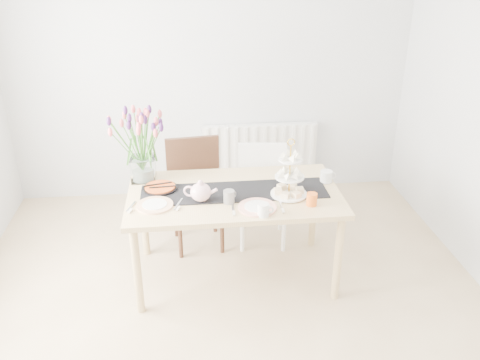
{
  "coord_description": "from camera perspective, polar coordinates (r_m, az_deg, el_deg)",
  "views": [
    {
      "loc": [
        -0.24,
        -2.72,
        2.48
      ],
      "look_at": [
        0.12,
        0.63,
        0.87
      ],
      "focal_mm": 38.0,
      "sensor_mm": 36.0,
      "label": 1
    }
  ],
  "objects": [
    {
      "name": "cake_stand",
      "position": [
        3.75,
        5.56,
        -0.18
      ],
      "size": [
        0.27,
        0.27,
        0.4
      ],
      "rotation": [
        0.0,
        0.0,
        -0.14
      ],
      "color": "gold",
      "rests_on": "dining_table"
    },
    {
      "name": "plate_right",
      "position": [
        3.61,
        1.95,
        -3.08
      ],
      "size": [
        0.29,
        0.29,
        0.01
      ],
      "primitive_type": "cylinder",
      "rotation": [
        0.0,
        0.0,
        -0.05
      ],
      "color": "white",
      "rests_on": "dining_table"
    },
    {
      "name": "chair_brown",
      "position": [
        4.43,
        -5.03,
        -0.48
      ],
      "size": [
        0.51,
        0.51,
        0.94
      ],
      "rotation": [
        0.0,
        0.0,
        0.11
      ],
      "color": "#392214",
      "rests_on": "ground"
    },
    {
      "name": "room_shell",
      "position": [
        2.98,
        -1.04,
        2.11
      ],
      "size": [
        4.5,
        4.5,
        4.5
      ],
      "color": "tan",
      "rests_on": "ground"
    },
    {
      "name": "cream_jug",
      "position": [
        4.03,
        9.65,
        0.39
      ],
      "size": [
        0.1,
        0.1,
        0.09
      ],
      "primitive_type": "cylinder",
      "rotation": [
        0.0,
        0.0,
        -0.04
      ],
      "color": "silver",
      "rests_on": "dining_table"
    },
    {
      "name": "plate_left",
      "position": [
        3.69,
        -9.55,
        -2.8
      ],
      "size": [
        0.34,
        0.34,
        0.01
      ],
      "primitive_type": "cylinder",
      "rotation": [
        0.0,
        0.0,
        -0.33
      ],
      "color": "silver",
      "rests_on": "dining_table"
    },
    {
      "name": "dining_table",
      "position": [
        3.87,
        -0.65,
        -2.38
      ],
      "size": [
        1.6,
        0.9,
        0.75
      ],
      "color": "tan",
      "rests_on": "ground"
    },
    {
      "name": "table_runner",
      "position": [
        3.83,
        -0.66,
        -1.32
      ],
      "size": [
        1.4,
        0.35,
        0.01
      ],
      "primitive_type": "cube",
      "color": "black",
      "rests_on": "dining_table"
    },
    {
      "name": "mug_grey",
      "position": [
        3.66,
        -1.25,
        -1.9
      ],
      "size": [
        0.11,
        0.11,
        0.1
      ],
      "primitive_type": "cylinder",
      "rotation": [
        0.0,
        0.0,
        0.68
      ],
      "color": "slate",
      "rests_on": "dining_table"
    },
    {
      "name": "mug_orange",
      "position": [
        3.67,
        8.06,
        -2.16
      ],
      "size": [
        0.1,
        0.1,
        0.09
      ],
      "primitive_type": "cylinder",
      "rotation": [
        0.0,
        0.0,
        1.14
      ],
      "color": "orange",
      "rests_on": "dining_table"
    },
    {
      "name": "tart_tin",
      "position": [
        3.91,
        -8.95,
        -0.9
      ],
      "size": [
        0.26,
        0.26,
        0.03
      ],
      "rotation": [
        0.0,
        0.0,
        -0.2
      ],
      "color": "black",
      "rests_on": "dining_table"
    },
    {
      "name": "chair_white",
      "position": [
        4.49,
        2.52,
        -0.7
      ],
      "size": [
        0.47,
        0.47,
        0.86
      ],
      "rotation": [
        0.0,
        0.0,
        -0.1
      ],
      "color": "white",
      "rests_on": "ground"
    },
    {
      "name": "tulip_vase",
      "position": [
        3.96,
        -11.14,
        5.05
      ],
      "size": [
        0.69,
        0.69,
        0.59
      ],
      "rotation": [
        0.0,
        0.0,
        0.26
      ],
      "color": "silver",
      "rests_on": "dining_table"
    },
    {
      "name": "mug_white",
      "position": [
        3.49,
        2.63,
        -3.37
      ],
      "size": [
        0.09,
        0.09,
        0.1
      ],
      "primitive_type": "cylinder",
      "rotation": [
        0.0,
        0.0,
        -0.11
      ],
      "color": "white",
      "rests_on": "dining_table"
    },
    {
      "name": "radiator",
      "position": [
        5.37,
        2.2,
        3.21
      ],
      "size": [
        1.2,
        0.08,
        0.6
      ],
      "primitive_type": "cube",
      "color": "white",
      "rests_on": "room_shell"
    },
    {
      "name": "teapot",
      "position": [
        3.68,
        -4.43,
        -1.37
      ],
      "size": [
        0.29,
        0.26,
        0.16
      ],
      "primitive_type": null,
      "rotation": [
        0.0,
        0.0,
        -0.28
      ],
      "color": "white",
      "rests_on": "dining_table"
    }
  ]
}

